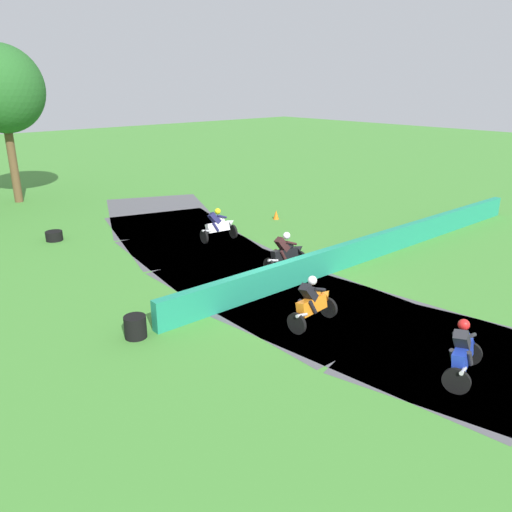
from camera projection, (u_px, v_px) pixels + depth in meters
ground_plane at (276, 291)px, 16.26m from camera, size 120.00×120.00×0.00m
track_asphalt at (299, 283)px, 16.88m from camera, size 9.24×31.95×0.01m
safety_barrier at (378, 245)px, 19.37m from camera, size 19.51×0.76×0.90m
motorcycle_lead_white at (219, 225)px, 21.28m from camera, size 1.71×0.98×1.42m
motorcycle_chase_black at (286, 252)px, 17.82m from camera, size 1.71×0.89×1.42m
motorcycle_trailing_orange at (313, 302)px, 13.85m from camera, size 1.68×0.80×1.43m
motorcycle_fourth_blue at (463, 350)px, 11.35m from camera, size 1.68×1.06×1.42m
tire_stack_near at (54, 236)px, 21.32m from camera, size 0.70×0.70×0.40m
tire_stack_mid_a at (135, 327)px, 13.21m from camera, size 0.59×0.59×0.60m
traffic_cone at (276, 215)px, 24.61m from camera, size 0.28×0.28×0.44m
tree_mid_rise at (2, 90)px, 26.27m from camera, size 4.33×4.33×8.30m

